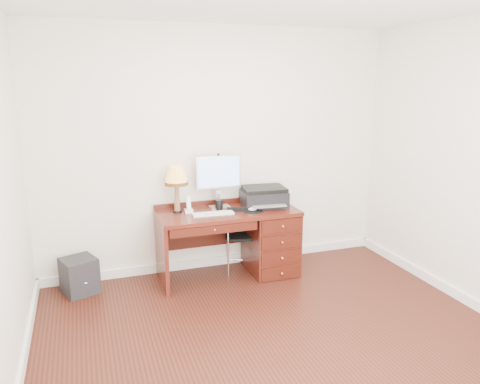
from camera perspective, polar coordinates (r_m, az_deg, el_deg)
name	(u,v)px	position (r m, az deg, el deg)	size (l,w,h in m)	color
ground	(278,340)	(4.14, 4.69, -17.53)	(4.00, 4.00, 0.00)	black
room_shell	(252,301)	(4.62, 1.50, -13.20)	(4.00, 4.00, 4.00)	silver
desk	(255,237)	(5.25, 1.89, -5.51)	(1.50, 0.67, 0.75)	#531B11
monitor	(219,175)	(5.11, -2.61, 2.09)	(0.50, 0.16, 0.58)	silver
keyboard	(213,214)	(4.92, -3.31, -2.64)	(0.43, 0.12, 0.02)	white
mouse_pad	(253,210)	(5.02, 1.55, -2.22)	(0.22, 0.22, 0.04)	black
printer	(264,196)	(5.23, 2.94, -0.54)	(0.51, 0.42, 0.21)	black
leg_lamp	(176,178)	(4.95, -7.77, 1.68)	(0.25, 0.25, 0.50)	black
phone	(189,208)	(4.98, -6.27, -1.95)	(0.09, 0.09, 0.18)	white
pen_cup	(219,205)	(5.09, -2.57, -1.54)	(0.08, 0.08, 0.11)	black
chair	(244,231)	(5.22, 0.48, -4.83)	(0.47, 0.47, 0.79)	black
equipment_box	(79,276)	(5.11, -18.99, -9.61)	(0.32, 0.32, 0.37)	black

